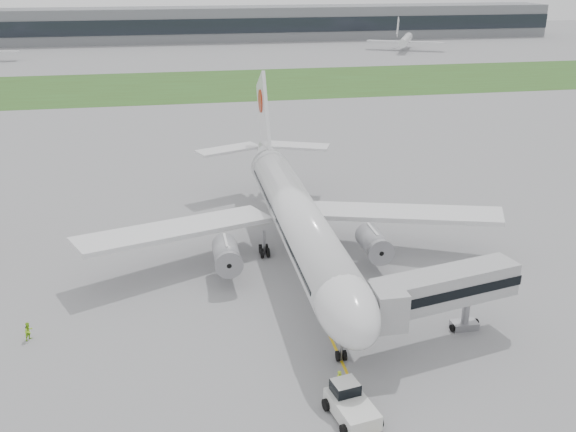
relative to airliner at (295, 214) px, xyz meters
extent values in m
plane|color=gray|center=(0.00, -4.87, -5.66)|extent=(600.00, 600.00, 0.00)
cube|color=#324D1D|center=(0.00, 115.13, -5.65)|extent=(600.00, 50.00, 0.02)
cube|color=slate|center=(0.00, 225.13, 1.34)|extent=(320.00, 22.00, 14.00)
cube|color=black|center=(0.00, 214.13, 1.34)|extent=(320.00, 0.60, 6.00)
cylinder|color=silver|center=(0.00, -0.87, -0.06)|extent=(5.00, 38.00, 5.00)
ellipsoid|color=silver|center=(0.00, -20.37, -0.06)|extent=(5.00, 11.00, 5.00)
cube|color=black|center=(0.00, -21.37, 0.84)|extent=(3.20, 1.54, 1.14)
cone|color=silver|center=(0.00, 21.13, 0.74)|extent=(5.00, 10.53, 6.16)
cube|color=silver|center=(-13.00, 1.13, -1.26)|extent=(22.13, 13.52, 1.70)
cube|color=silver|center=(13.00, 1.13, -1.26)|extent=(22.13, 13.52, 1.70)
cylinder|color=gray|center=(-8.00, -3.37, -2.66)|extent=(2.70, 5.20, 2.70)
cylinder|color=gray|center=(8.00, -3.37, -2.66)|extent=(2.70, 5.20, 2.70)
cube|color=silver|center=(0.00, 22.63, 5.84)|extent=(0.45, 10.90, 12.76)
cylinder|color=#9F1E09|center=(0.00, 23.63, 7.84)|extent=(0.60, 3.20, 3.20)
cube|color=silver|center=(-5.00, 23.63, 1.14)|extent=(9.54, 6.34, 0.35)
cube|color=silver|center=(5.00, 23.63, 1.14)|extent=(9.54, 6.34, 0.35)
cylinder|color=gray|center=(0.00, -19.87, -4.11)|extent=(0.24, 0.24, 3.10)
cylinder|color=black|center=(-3.20, 2.13, -5.11)|extent=(1.40, 1.10, 1.10)
cylinder|color=black|center=(3.20, 2.13, -5.11)|extent=(1.40, 1.10, 1.10)
cube|color=silver|center=(-1.16, -27.21, -4.84)|extent=(3.37, 5.02, 1.23)
cube|color=silver|center=(-1.39, -26.00, -3.81)|extent=(2.12, 1.96, 1.03)
cube|color=black|center=(-1.39, -26.00, -3.76)|extent=(2.18, 2.02, 0.87)
cylinder|color=black|center=(-2.81, -25.95, -5.20)|extent=(0.52, 0.97, 0.92)
cylinder|color=black|center=(-0.08, -25.44, -5.20)|extent=(0.52, 0.97, 0.92)
cylinder|color=black|center=(-2.24, -28.98, -5.20)|extent=(0.52, 0.97, 0.92)
cylinder|color=black|center=(0.49, -28.47, -5.20)|extent=(0.52, 0.97, 0.92)
cube|color=#9E9EA0|center=(9.68, -18.14, -0.54)|extent=(14.11, 5.85, 2.96)
cube|color=black|center=(9.68, -18.14, -0.54)|extent=(14.32, 5.99, 0.89)
cube|color=#9E9EA0|center=(3.64, -20.48, -0.54)|extent=(2.56, 3.35, 3.35)
cylinder|color=gray|center=(12.47, -17.03, -3.79)|extent=(0.69, 0.69, 3.74)
cube|color=gray|center=(12.47, -17.03, -5.32)|extent=(2.61, 1.86, 0.69)
cylinder|color=black|center=(11.21, -17.30, -5.32)|extent=(0.44, 0.74, 0.69)
cylinder|color=black|center=(13.72, -16.75, -5.32)|extent=(0.44, 0.74, 0.69)
cone|color=#F14E0C|center=(-0.58, -26.32, -5.42)|extent=(0.35, 0.35, 0.48)
cone|color=#F14E0C|center=(0.50, -27.00, -5.40)|extent=(0.38, 0.38, 0.52)
imported|color=#CBF729|center=(-1.27, -23.82, -4.75)|extent=(0.77, 0.62, 1.82)
imported|color=#95D723|center=(-26.49, -11.59, -4.80)|extent=(1.02, 1.06, 1.71)
camera|label=1|loc=(-12.94, -64.24, 25.61)|focal=40.00mm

